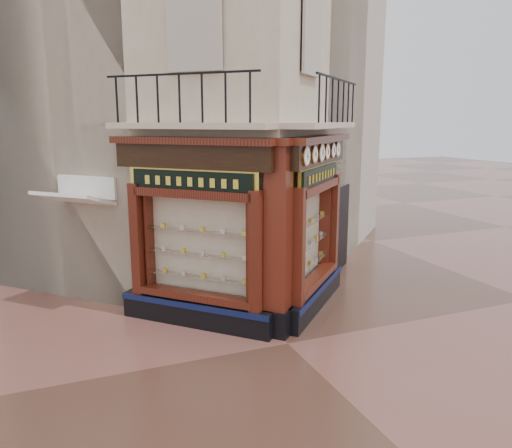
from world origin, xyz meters
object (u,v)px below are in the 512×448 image
signboard_right (320,176)px  clock_c (321,153)px  clock_e (333,150)px  clock_f (337,150)px  clock_b (314,154)px  clock_d (327,152)px  clock_a (306,156)px  corner_pilaster (278,242)px  awning (81,309)px  signboard_left (192,181)px

signboard_right → clock_c: bearing=-159.5°
clock_e → clock_f: size_ratio=0.93×
clock_e → signboard_right: size_ratio=0.17×
clock_b → clock_d: size_ratio=1.05×
clock_a → clock_f: (1.76, 1.76, 0.00)m
corner_pilaster → clock_b: bearing=-24.9°
clock_a → awning: size_ratio=0.24×
clock_a → clock_c: size_ratio=0.99×
awning → signboard_right: size_ratio=0.81×
clock_e → signboard_left: (-3.48, -0.40, -0.52)m
clock_c → clock_e: size_ratio=1.16×
clock_c → signboard_left: bearing=129.1°
corner_pilaster → clock_a: corner_pilaster is taller
clock_b → clock_f: 1.94m
clock_b → clock_d: bearing=0.0°
clock_b → clock_e: size_ratio=1.06×
corner_pilaster → awning: size_ratio=2.44×
corner_pilaster → clock_f: bearing=-8.5°
corner_pilaster → clock_e: bearing=-10.0°
clock_a → clock_d: bearing=0.0°
clock_c → signboard_right: bearing=20.5°
clock_e → clock_f: 0.43m
clock_c → clock_e: 0.97m
signboard_left → signboard_right: signboard_left is taller
clock_d → awning: size_ratio=0.21×
corner_pilaster → clock_b: size_ratio=10.99×
clock_c → signboard_right: 0.61m
clock_d → clock_e: (0.38, 0.38, 0.00)m
clock_d → clock_f: size_ratio=0.95×
clock_c → clock_f: size_ratio=1.08×
clock_e → clock_a: bearing=-180.0°
signboard_left → signboard_right: (2.92, 0.00, -0.00)m
clock_a → clock_e: bearing=0.0°
clock_c → clock_d: 0.44m
corner_pilaster → awning: 5.10m
clock_a → clock_d: clock_a is taller
clock_b → signboard_left: bearing=119.6°
clock_f → awning: size_ratio=0.22×
awning → clock_e: bearing=-150.2°
corner_pilaster → clock_b: corner_pilaster is taller
clock_a → clock_e: 2.06m
clock_a → signboard_left: clock_a is taller
corner_pilaster → clock_f: (2.32, 1.72, 1.67)m
clock_b → clock_c: bearing=0.0°
clock_c → clock_f: clock_c is taller
clock_b → signboard_right: bearing=7.6°
corner_pilaster → signboard_right: 2.12m
signboard_left → clock_d: bearing=-134.5°
clock_d → clock_f: clock_f is taller
clock_b → clock_c: 0.53m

